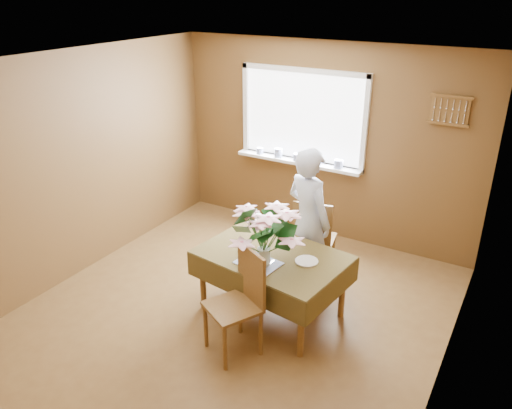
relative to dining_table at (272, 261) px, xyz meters
The scene contains 15 objects.
floor 0.75m from the dining_table, 135.25° to the right, with size 4.50×4.50×0.00m, color brown.
ceiling 1.95m from the dining_table, 135.25° to the right, with size 4.50×4.50×0.00m, color white.
wall_back 2.06m from the dining_table, 99.38° to the left, with size 4.00×4.00×0.00m, color brown.
wall_front 2.67m from the dining_table, 97.09° to the right, with size 4.00×4.00×0.00m, color brown.
wall_left 2.43m from the dining_table, behind, with size 4.50×4.50×0.00m, color brown.
wall_right 1.83m from the dining_table, 10.67° to the right, with size 4.50×4.50×0.00m, color brown.
window_assembly 2.12m from the dining_table, 108.05° to the left, with size 1.72×0.20×1.22m.
spoon_rack 2.54m from the dining_table, 59.23° to the left, with size 0.44×0.05×0.33m.
dining_table is the anchor object (origin of this frame).
chair_far 0.78m from the dining_table, 82.53° to the left, with size 0.50×0.50×1.00m.
chair_near 0.62m from the dining_table, 88.20° to the right, with size 0.58×0.58×1.00m.
seated_woman 0.68m from the dining_table, 82.40° to the left, with size 0.59×0.39×1.61m, color white.
flower_bouquet 0.48m from the dining_table, 85.96° to the right, with size 0.64×0.64×0.55m.
side_plate 0.37m from the dining_table, ahead, with size 0.22×0.22×0.01m, color white.
table_knife 0.26m from the dining_table, 71.44° to the right, with size 0.02×0.24×0.00m, color silver.
Camera 1 is at (2.33, -3.44, 3.11)m, focal length 35.00 mm.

